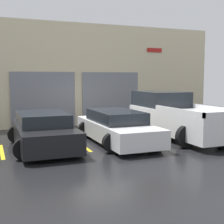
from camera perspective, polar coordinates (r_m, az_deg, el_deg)
The scene contains 9 objects.
ground_plane at distance 13.26m, azimuth -1.80°, elevation -4.24°, with size 28.00×28.00×0.00m, color black.
shophouse_building at distance 16.17m, azimuth -5.82°, elevation 6.66°, with size 14.99×0.68×5.15m.
pickup_truck at distance 13.16m, azimuth 11.40°, elevation -0.70°, with size 2.44×5.50×1.82m.
sedan_white at distance 11.68m, azimuth 0.85°, elevation -2.80°, with size 2.18×4.71×1.19m.
sedan_side at distance 10.95m, azimuth -12.47°, elevation -3.47°, with size 2.22×4.22×1.23m.
parking_stripe_far_left at distance 10.91m, azimuth -19.50°, elevation -6.85°, with size 0.12×2.20×0.01m, color gold.
parking_stripe_left at distance 11.32m, azimuth -5.52°, elevation -6.05°, with size 0.12×2.20×0.01m, color gold.
parking_stripe_centre at distance 12.33m, azimuth 6.78°, elevation -5.05°, with size 0.12×2.20×0.01m, color gold.
parking_stripe_right at distance 13.82m, azimuth 16.80°, elevation -4.06°, with size 0.12×2.20×0.01m, color gold.
Camera 1 is at (-4.40, -12.28, 2.40)m, focal length 50.00 mm.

